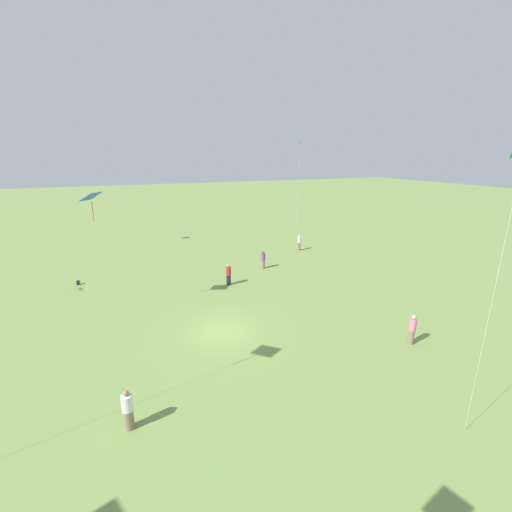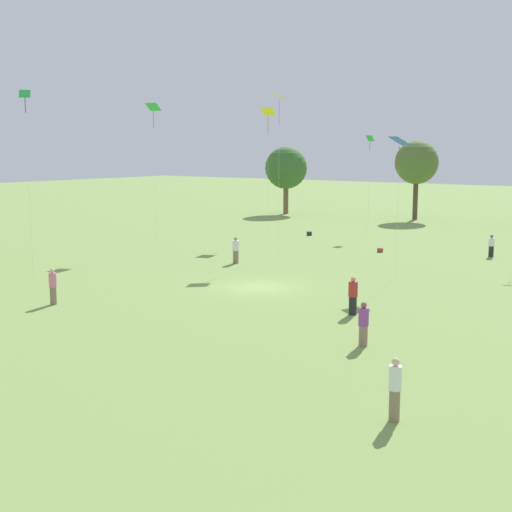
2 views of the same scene
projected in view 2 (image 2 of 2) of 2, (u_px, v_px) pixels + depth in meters
The scene contains 17 objects.
ground_plane at pixel (259, 287), 40.84m from camera, with size 240.00×240.00×0.00m, color #7A994C.
tree_0 at pixel (286, 168), 85.68m from camera, with size 5.04×5.04×8.05m.
tree_1 at pixel (417, 163), 78.38m from camera, with size 4.77×4.77×8.71m.
person_0 at pixel (53, 287), 36.17m from camera, with size 0.55×0.55×1.87m.
person_1 at pixel (353, 296), 33.93m from camera, with size 0.50×0.50×1.85m.
person_2 at pixel (236, 250), 49.14m from camera, with size 0.64×0.64×1.82m.
person_3 at pixel (363, 324), 28.56m from camera, with size 0.59×0.59×1.81m.
person_4 at pixel (395, 389), 20.67m from camera, with size 0.48×0.48×1.90m.
person_5 at pixel (491, 246), 52.10m from camera, with size 0.60×0.60×1.62m.
kite_0 at pixel (370, 143), 64.88m from camera, with size 0.77×0.61×9.04m.
kite_1 at pixel (268, 116), 61.80m from camera, with size 1.33×1.24×11.34m.
kite_2 at pixel (153, 112), 55.78m from camera, with size 1.18×1.07×11.37m.
kite_5 at pixel (25, 108), 40.79m from camera, with size 0.75×0.76×11.20m.
kite_6 at pixel (279, 100), 51.36m from camera, with size 1.51×1.53×11.83m.
kite_7 at pixel (399, 145), 42.04m from camera, with size 1.47×1.44×8.57m.
picnic_bag_1 at pixel (309, 234), 64.90m from camera, with size 0.40×0.37×0.36m.
picnic_bag_2 at pixel (380, 250), 54.50m from camera, with size 0.43×0.36×0.32m.
Camera 2 is at (23.42, -32.57, 7.90)m, focal length 50.00 mm.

